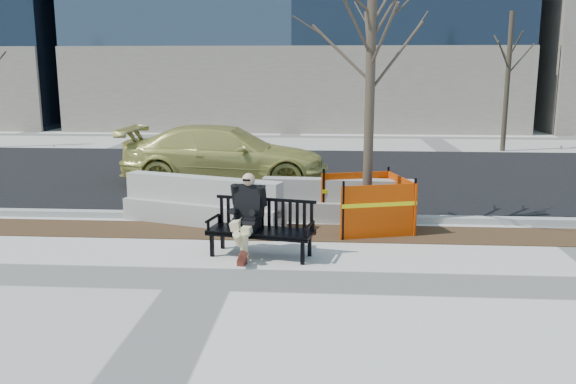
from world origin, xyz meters
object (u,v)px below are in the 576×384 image
bench (261,256)px  jersey_barrier_left (203,224)px  jersey_barrier_right (337,220)px  tree_fence (366,229)px  sedan (226,185)px  seated_man (248,254)px

bench → jersey_barrier_left: 2.42m
bench → jersey_barrier_left: jersey_barrier_left is taller
jersey_barrier_left → jersey_barrier_right: jersey_barrier_left is taller
tree_fence → sedan: size_ratio=1.01×
tree_fence → jersey_barrier_right: (-0.55, 0.61, 0.00)m
bench → jersey_barrier_left: (-1.37, 1.99, 0.00)m
seated_man → jersey_barrier_left: size_ratio=0.41×
sedan → jersey_barrier_right: bearing=-140.6°
bench → tree_fence: size_ratio=0.33×
bench → sedan: size_ratio=0.33×
sedan → jersey_barrier_left: (0.23, -4.04, 0.00)m
seated_man → jersey_barrier_left: (-1.14, 1.90, 0.00)m
seated_man → sedan: (-1.37, 5.93, 0.00)m
tree_fence → sedan: (-3.41, 4.20, 0.00)m
tree_fence → jersey_barrier_right: tree_fence is taller
bench → tree_fence: tree_fence is taller
seated_man → jersey_barrier_right: (1.50, 2.34, 0.00)m
tree_fence → sedan: tree_fence is taller
bench → sedan: bearing=116.8°
seated_man → jersey_barrier_right: bearing=69.3°
bench → tree_fence: bearing=57.2°
sedan → jersey_barrier_left: 4.05m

